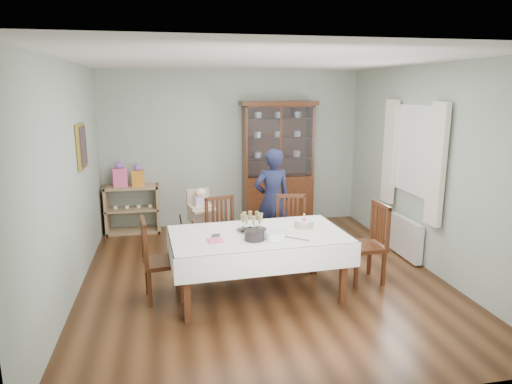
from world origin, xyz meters
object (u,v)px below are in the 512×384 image
object	(u,v)px
dining_table	(258,264)
sideboard	(133,209)
chair_far_left	(225,248)
woman	(272,200)
chair_end_left	(162,275)
gift_bag_orange	(138,176)
champagne_tray	(252,226)
chair_end_right	(365,259)
chair_far_right	(292,245)
gift_bag_pink	(120,176)
china_cabinet	(278,162)
birthday_cake	(304,224)
high_chair	(201,230)

from	to	relation	value
dining_table	sideboard	bearing A→B (deg)	119.77
chair_far_left	woman	size ratio (longest dim) A/B	0.62
chair_far_left	chair_end_left	world-z (taller)	chair_end_left
chair_end_left	woman	world-z (taller)	woman
chair_end_left	gift_bag_orange	xyz separation A→B (m)	(-0.38, 2.65, 0.68)
chair_far_left	dining_table	bearing A→B (deg)	-88.17
woman	champagne_tray	xyz separation A→B (m)	(-0.56, -1.40, 0.06)
sideboard	chair_end_right	bearing A→B (deg)	-41.53
dining_table	chair_end_right	world-z (taller)	chair_end_right
chair_far_right	woman	xyz separation A→B (m)	(-0.13, 0.65, 0.48)
chair_far_left	woman	bearing A→B (deg)	22.09
chair_end_left	chair_far_left	bearing A→B (deg)	-54.40
sideboard	chair_end_left	size ratio (longest dim) A/B	0.93
chair_end_right	sideboard	bearing A→B (deg)	-134.31
sideboard	gift_bag_pink	xyz separation A→B (m)	(-0.17, -0.02, 0.59)
chair_end_left	woman	size ratio (longest dim) A/B	0.63
sideboard	champagne_tray	world-z (taller)	champagne_tray
chair_far_left	woman	distance (m)	1.10
chair_end_right	gift_bag_orange	world-z (taller)	gift_bag_orange
sideboard	champagne_tray	xyz separation A→B (m)	(1.54, -2.70, 0.43)
chair_far_right	chair_end_left	xyz separation A→B (m)	(-1.74, -0.72, 0.00)
chair_end_left	china_cabinet	bearing A→B (deg)	-44.74
chair_end_right	china_cabinet	bearing A→B (deg)	-172.19
dining_table	chair_end_right	bearing A→B (deg)	5.88
birthday_cake	woman	bearing A→B (deg)	92.65
high_chair	chair_end_left	bearing A→B (deg)	-126.97
gift_bag_pink	china_cabinet	bearing A→B (deg)	-0.03
sideboard	gift_bag_orange	bearing A→B (deg)	-9.54
china_cabinet	high_chair	world-z (taller)	china_cabinet
birthday_cake	high_chair	bearing A→B (deg)	129.80
chair_far_right	chair_end_right	world-z (taller)	chair_end_right
chair_far_left	chair_far_right	xyz separation A→B (m)	(0.91, -0.06, -0.00)
chair_end_left	champagne_tray	xyz separation A→B (m)	(1.05, -0.03, 0.54)
dining_table	sideboard	size ratio (longest dim) A/B	2.29
high_chair	woman	bearing A→B (deg)	-11.04
woman	chair_end_left	bearing A→B (deg)	32.60
chair_far_left	gift_bag_pink	xyz separation A→B (m)	(-1.49, 1.87, 0.70)
chair_far_right	gift_bag_pink	bearing A→B (deg)	151.23
china_cabinet	dining_table	bearing A→B (deg)	-108.03
chair_end_left	gift_bag_orange	world-z (taller)	gift_bag_orange
chair_end_right	gift_bag_orange	bearing A→B (deg)	-135.25
gift_bag_orange	chair_end_left	bearing A→B (deg)	-81.86
chair_far_left	birthday_cake	world-z (taller)	chair_far_left
china_cabinet	gift_bag_pink	bearing A→B (deg)	179.97
gift_bag_pink	chair_far_left	bearing A→B (deg)	-51.39
chair_far_right	birthday_cake	distance (m)	0.92
sideboard	chair_end_left	xyz separation A→B (m)	(0.50, -2.67, -0.11)
china_cabinet	chair_far_left	distance (m)	2.36
chair_end_left	high_chair	distance (m)	1.43
dining_table	gift_bag_orange	world-z (taller)	gift_bag_orange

